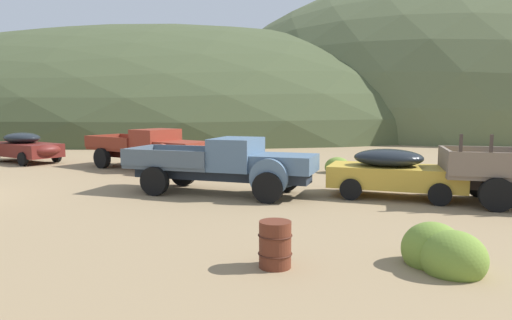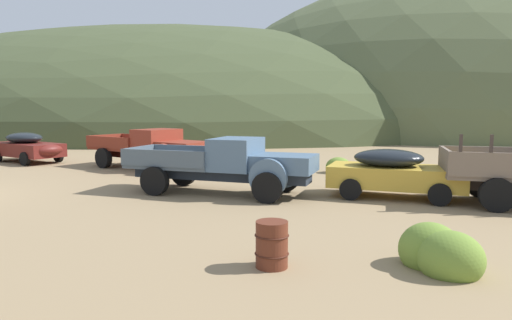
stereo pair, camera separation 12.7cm
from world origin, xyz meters
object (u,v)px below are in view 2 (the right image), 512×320
at_px(truck_rust_red, 156,148).
at_px(truck_chalk_blue, 234,165).
at_px(car_faded_yellow, 400,173).
at_px(car_oxblood, 29,147).
at_px(oil_drum_by_truck, 272,244).

distance_m(truck_rust_red, truck_chalk_blue, 7.35).
xyz_separation_m(truck_rust_red, car_faded_yellow, (11.25, -2.57, -0.20)).
distance_m(car_oxblood, truck_rust_red, 7.84).
xyz_separation_m(car_oxblood, car_faded_yellow, (19.08, -2.27, -0.00)).
height_order(car_faded_yellow, oil_drum_by_truck, car_faded_yellow).
height_order(truck_chalk_blue, car_faded_yellow, truck_chalk_blue).
relative_size(truck_chalk_blue, oil_drum_by_truck, 7.63).
xyz_separation_m(truck_chalk_blue, oil_drum_by_truck, (3.78, -6.16, -0.56)).
distance_m(car_oxblood, truck_chalk_blue, 14.43).
distance_m(car_oxblood, car_faded_yellow, 19.21).
distance_m(truck_chalk_blue, oil_drum_by_truck, 7.25).
xyz_separation_m(car_oxblood, truck_rust_red, (7.83, 0.29, 0.20)).
height_order(truck_rust_red, oil_drum_by_truck, truck_rust_red).
relative_size(car_oxblood, oil_drum_by_truck, 5.54).
relative_size(truck_rust_red, car_faded_yellow, 1.50).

